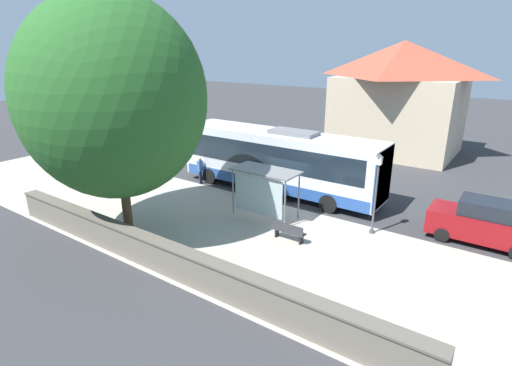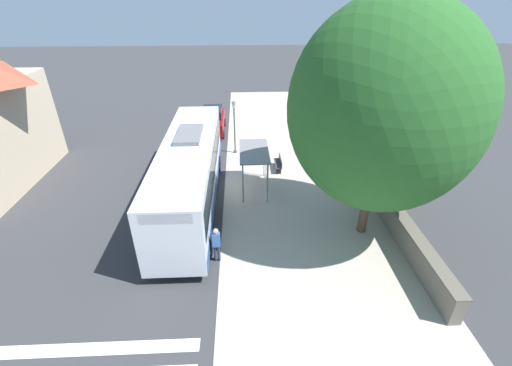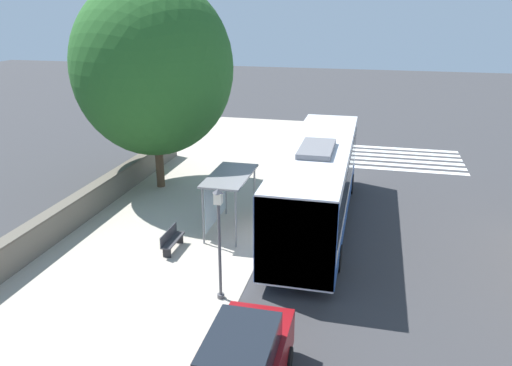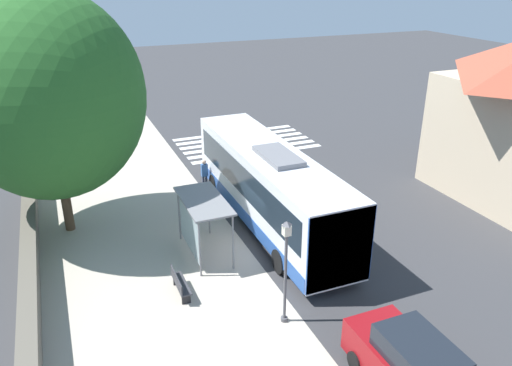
{
  "view_description": "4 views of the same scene",
  "coord_description": "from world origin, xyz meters",
  "views": [
    {
      "loc": [
        -17.67,
        -10.52,
        8.37
      ],
      "look_at": [
        -1.08,
        1.04,
        1.39
      ],
      "focal_mm": 28.0,
      "sensor_mm": 36.0,
      "label": 1
    },
    {
      "loc": [
        -1.07,
        17.77,
        10.55
      ],
      "look_at": [
        -1.74,
        3.38,
        2.32
      ],
      "focal_mm": 24.0,
      "sensor_mm": 36.0,
      "label": 2
    },
    {
      "loc": [
        3.83,
        -18.9,
        9.15
      ],
      "look_at": [
        -1.01,
        1.43,
        1.7
      ],
      "focal_mm": 35.0,
      "sensor_mm": 36.0,
      "label": 3
    },
    {
      "loc": [
        -6.77,
        -17.62,
        11.19
      ],
      "look_at": [
        1.3,
        1.88,
        1.96
      ],
      "focal_mm": 35.0,
      "sensor_mm": 36.0,
      "label": 4
    }
  ],
  "objects": [
    {
      "name": "bench",
      "position": [
        -3.51,
        -2.43,
        0.47
      ],
      "size": [
        0.4,
        1.58,
        0.88
      ],
      "color": "#333338",
      "rests_on": "ground"
    },
    {
      "name": "shade_tree",
      "position": [
        -6.94,
        4.36,
        6.25
      ],
      "size": [
        7.95,
        7.95,
        10.63
      ],
      "color": "brown",
      "rests_on": "ground"
    },
    {
      "name": "pedestrian",
      "position": [
        0.1,
        6.18,
        1.03
      ],
      "size": [
        0.34,
        0.23,
        1.75
      ],
      "color": "#2D3347",
      "rests_on": "ground"
    },
    {
      "name": "ground_plane",
      "position": [
        0.0,
        0.0,
        0.0
      ],
      "size": [
        120.0,
        120.0,
        0.0
      ],
      "primitive_type": "plane",
      "color": "#353538",
      "rests_on": "ground"
    },
    {
      "name": "crosswalk_stripes",
      "position": [
        5.0,
        12.69,
        0.0
      ],
      "size": [
        9.0,
        5.25,
        0.01
      ],
      "color": "silver",
      "rests_on": "ground"
    },
    {
      "name": "sidewalk_plaza",
      "position": [
        -4.5,
        0.0,
        0.01
      ],
      "size": [
        9.0,
        44.0,
        0.02
      ],
      "color": "#ADA393",
      "rests_on": "ground"
    },
    {
      "name": "street_lamp_near",
      "position": [
        -0.61,
        -5.28,
        2.31
      ],
      "size": [
        0.28,
        0.28,
        3.87
      ],
      "color": "#4C4C51",
      "rests_on": "ground"
    },
    {
      "name": "bus_shelter",
      "position": [
        -1.95,
        -0.03,
        2.08
      ],
      "size": [
        1.65,
        3.43,
        2.51
      ],
      "color": "slate",
      "rests_on": "ground"
    },
    {
      "name": "stone_wall",
      "position": [
        -8.55,
        0.0,
        0.66
      ],
      "size": [
        0.6,
        20.0,
        1.3
      ],
      "color": "#6B6356",
      "rests_on": "ground"
    },
    {
      "name": "bus",
      "position": [
        1.73,
        1.34,
        1.99
      ],
      "size": [
        2.75,
        12.48,
        3.85
      ],
      "color": "silver",
      "rests_on": "ground"
    }
  ]
}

